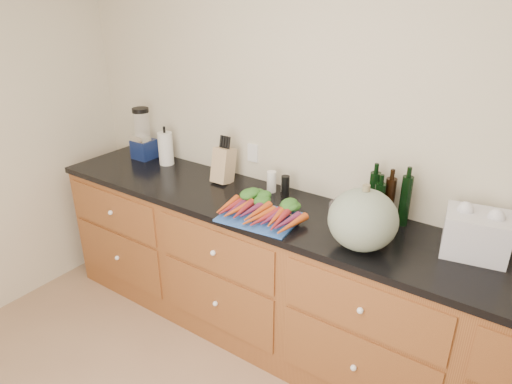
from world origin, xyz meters
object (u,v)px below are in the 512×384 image
Objects in this scene: carrots at (264,210)px; squash at (363,220)px; blender_appliance at (143,137)px; paper_towel at (166,149)px; knife_block at (223,165)px; cutting_board at (260,217)px; tomato_box at (345,207)px.

squash is (0.58, -0.01, 0.12)m from carrots.
blender_appliance reaches higher than paper_towel.
paper_towel is at bearing 177.89° from knife_block.
blender_appliance is (-1.27, 0.32, 0.16)m from cutting_board.
tomato_box reaches higher than cutting_board.
knife_block is at bearing -177.99° from tomato_box.
paper_towel is (-1.04, 0.32, 0.11)m from cutting_board.
blender_appliance reaches higher than tomato_box.
squash is 0.39m from tomato_box.
blender_appliance is at bearing 165.91° from cutting_board.
cutting_board is 1.32m from blender_appliance.
cutting_board is 0.88× the size of carrots.
carrots is at bearing 90.00° from cutting_board.
blender_appliance is at bearing -179.58° from tomato_box.
blender_appliance is 0.23m from paper_towel.
paper_towel is (0.23, 0.00, -0.05)m from blender_appliance.
tomato_box is (1.62, 0.01, -0.13)m from blender_appliance.
carrots is at bearing -140.77° from tomato_box.
cutting_board is 1.79× the size of paper_towel.
paper_towel reaches higher than tomato_box.
squash is 1.11m from knife_block.
knife_block reaches higher than tomato_box.
cutting_board is 1.09m from paper_towel.
paper_towel is at bearing 0.51° from blender_appliance.
knife_block is at bearing 165.81° from squash.
carrots is at bearing -15.21° from paper_towel.
tomato_box is at bearing 0.42° from blender_appliance.
squash reaches higher than paper_towel.
blender_appliance is at bearing -179.49° from paper_towel.
tomato_box is at bearing 42.65° from cutting_board.
paper_towel is 0.54m from knife_block.
cutting_board is at bearing -177.18° from squash.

